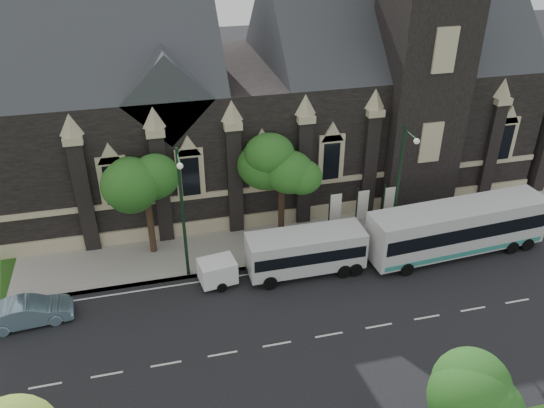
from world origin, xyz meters
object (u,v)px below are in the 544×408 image
object	(u,v)px
tree_park_east	(493,397)
shuttle_bus	(306,250)
street_lamp_near	(400,183)
banner_flag_center	(360,208)
street_lamp_mid	(183,209)
sedan	(29,312)
tree_walk_left	(148,176)
tree_walk_right	(284,160)
tour_coach	(458,228)
banner_flag_left	(333,211)
box_trailer	(217,271)
banner_flag_right	(387,204)

from	to	relation	value
tree_park_east	shuttle_bus	xyz separation A→B (m)	(-2.74, 15.27, -2.94)
street_lamp_near	banner_flag_center	xyz separation A→B (m)	(-1.71, 1.91, -2.73)
street_lamp_mid	sedan	world-z (taller)	street_lamp_mid
tree_walk_left	tree_walk_right	bearing A→B (deg)	0.06
tree_walk_right	banner_flag_center	size ratio (longest dim) A/B	1.95
street_lamp_mid	shuttle_bus	world-z (taller)	street_lamp_mid
street_lamp_near	shuttle_bus	xyz separation A→B (m)	(-6.57, -1.15, -3.44)
tree_park_east	sedan	size ratio (longest dim) A/B	1.33
tree_walk_left	shuttle_bus	distance (m)	11.15
tree_walk_left	tour_coach	bearing A→B (deg)	-14.56
banner_flag_left	sedan	bearing A→B (deg)	-168.67
tree_walk_left	tree_park_east	bearing A→B (deg)	-59.13
tree_walk_right	tree_walk_left	world-z (taller)	tree_walk_right
street_lamp_mid	box_trailer	world-z (taller)	street_lamp_mid
street_lamp_mid	tour_coach	bearing A→B (deg)	-4.81
tour_coach	street_lamp_near	bearing A→B (deg)	154.99
sedan	tree_walk_right	bearing A→B (deg)	-76.14
tree_walk_left	sedan	xyz separation A→B (m)	(-7.45, -5.61, -4.96)
banner_flag_center	shuttle_bus	distance (m)	5.78
tree_park_east	tree_walk_left	xyz separation A→B (m)	(-11.97, 20.03, 1.12)
banner_flag_left	sedan	world-z (taller)	banner_flag_left
street_lamp_near	banner_flag_right	world-z (taller)	street_lamp_near
street_lamp_mid	sedan	bearing A→B (deg)	-167.76
shuttle_bus	sedan	size ratio (longest dim) A/B	1.59
tree_walk_right	banner_flag_left	xyz separation A→B (m)	(3.08, -1.71, -3.43)
shuttle_bus	tree_park_east	bearing A→B (deg)	-79.90
tree_walk_left	sedan	distance (m)	10.56
tree_park_east	banner_flag_left	bearing A→B (deg)	89.65
tree_park_east	shuttle_bus	world-z (taller)	tree_park_east
banner_flag_left	box_trailer	xyz separation A→B (m)	(-8.57, -2.96, -1.41)
banner_flag_left	sedan	xyz separation A→B (m)	(-19.53, -3.91, -1.61)
sedan	street_lamp_mid	bearing A→B (deg)	-82.77
banner_flag_left	tree_park_east	bearing A→B (deg)	-90.35
tree_walk_left	banner_flag_left	distance (m)	12.66
banner_flag_left	banner_flag_right	world-z (taller)	same
street_lamp_near	banner_flag_right	size ratio (longest dim) A/B	2.25
banner_flag_left	tour_coach	size ratio (longest dim) A/B	0.32
street_lamp_near	box_trailer	xyz separation A→B (m)	(-12.28, -1.05, -4.14)
tour_coach	sedan	size ratio (longest dim) A/B	2.67
street_lamp_mid	tree_walk_right	bearing A→B (deg)	26.65
street_lamp_near	tree_walk_left	bearing A→B (deg)	167.13
street_lamp_near	box_trailer	size ratio (longest dim) A/B	2.72
banner_flag_center	sedan	world-z (taller)	banner_flag_center
sedan	banner_flag_left	bearing A→B (deg)	-83.68
tour_coach	box_trailer	distance (m)	16.21
banner_flag_center	banner_flag_right	distance (m)	2.00
tree_park_east	banner_flag_right	world-z (taller)	tree_park_east
tree_walk_left	box_trailer	world-z (taller)	tree_walk_left
tree_walk_right	banner_flag_right	distance (m)	8.05
sedan	banner_flag_right	bearing A→B (deg)	-85.57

